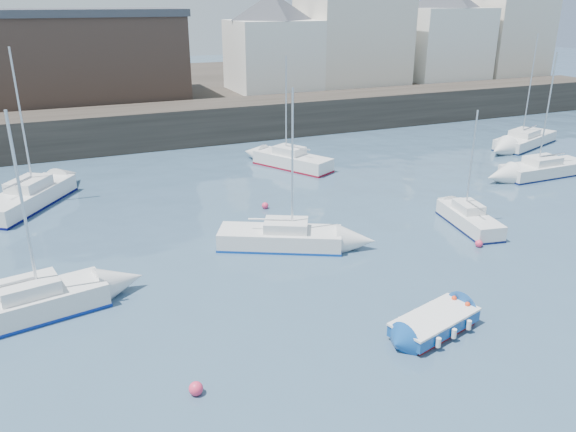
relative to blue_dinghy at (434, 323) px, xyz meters
name	(u,v)px	position (x,y,z in m)	size (l,w,h in m)	color
water	(444,394)	(-1.81, -2.94, -0.37)	(220.00, 220.00, 0.00)	#2D4760
quay_wall	(179,124)	(-1.81, 32.06, 1.13)	(90.00, 5.00, 3.00)	#28231E
land_strip	(142,94)	(-1.81, 50.06, 1.03)	(90.00, 32.00, 2.80)	#28231E
bldg_east_a	(353,24)	(18.19, 39.06, 8.44)	(13.36, 13.36, 11.80)	beige
bldg_east_b	(443,31)	(29.19, 38.56, 7.50)	(11.88, 11.88, 9.95)	white
bldg_east_c	(508,25)	(38.19, 38.56, 8.00)	(11.14, 11.14, 10.95)	beige
bldg_east_d	(273,41)	(9.19, 38.56, 7.00)	(11.14, 11.14, 8.95)	white
warehouse	(87,54)	(-7.81, 40.06, 6.25)	(16.40, 10.40, 7.60)	#3D2D26
blue_dinghy	(434,323)	(0.00, 0.00, 0.00)	(3.74, 2.37, 0.66)	maroon
sailboat_a	(24,305)	(-13.43, 6.71, 0.18)	(6.20, 3.02, 7.73)	silver
sailboat_b	(281,237)	(-2.22, 8.99, 0.13)	(6.09, 4.37, 7.57)	silver
sailboat_c	(469,219)	(7.78, 7.48, 0.09)	(2.27, 4.77, 6.04)	silver
sailboat_d	(544,169)	(18.54, 12.82, 0.12)	(6.34, 2.08, 8.07)	silver
sailboat_f	(292,160)	(3.71, 21.27, 0.17)	(4.46, 6.06, 7.64)	silver
sailboat_g	(525,140)	(23.63, 19.67, 0.13)	(7.23, 4.51, 8.73)	silver
sailboat_h	(28,197)	(-13.39, 19.81, 0.21)	(5.62, 6.90, 8.80)	silver
buoy_near	(196,394)	(-8.69, 0.00, -0.37)	(0.44, 0.44, 0.44)	#F6345C
buoy_mid	(478,247)	(6.54, 5.25, -0.37)	(0.36, 0.36, 0.36)	#F6345C
buoy_far	(265,208)	(-1.02, 14.24, -0.37)	(0.38, 0.38, 0.38)	#F6345C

